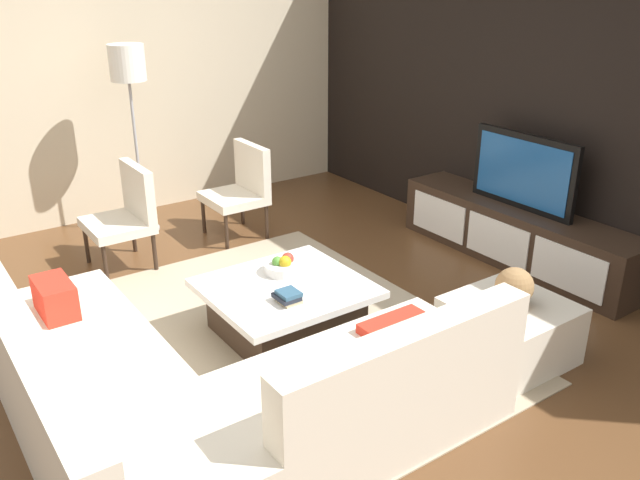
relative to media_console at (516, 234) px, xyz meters
name	(u,v)px	position (x,y,z in m)	size (l,w,h in m)	color
ground_plane	(282,343)	(0.00, -2.40, -0.25)	(14.00, 14.00, 0.00)	brown
feature_wall_back	(556,98)	(0.00, 0.30, 1.15)	(6.40, 0.12, 2.80)	black
side_wall_left	(125,75)	(-3.20, -2.20, 1.15)	(0.12, 5.20, 2.80)	beige
area_rug	(274,337)	(-0.10, -2.40, -0.24)	(3.10, 2.44, 0.01)	tan
media_console	(516,234)	(0.00, 0.00, 0.00)	(2.28, 0.49, 0.50)	#332319
television	(523,172)	(0.00, 0.00, 0.57)	(1.02, 0.06, 0.64)	black
sectional_couch	(199,391)	(0.53, -3.26, 0.02)	(2.47, 2.42, 0.78)	beige
coffee_table	(286,308)	(-0.10, -2.30, -0.05)	(0.97, 1.06, 0.38)	#332319
accent_chair_near	(127,211)	(-1.87, -2.76, 0.24)	(0.58, 0.50, 0.87)	#332319
floor_lamp	(128,75)	(-2.57, -2.38, 1.25)	(0.32, 0.32, 1.77)	#A5A5AA
ottoman	(509,330)	(1.00, -1.26, -0.05)	(0.70, 0.70, 0.40)	beige
fruit_bowl	(284,266)	(-0.28, -2.19, 0.18)	(0.28, 0.28, 0.13)	silver
accent_chair_far	(242,185)	(-1.92, -1.63, 0.24)	(0.55, 0.51, 0.87)	#332319
decorative_ball	(514,286)	(1.00, -1.26, 0.27)	(0.25, 0.25, 0.25)	#997247
book_stack	(288,297)	(0.12, -2.42, 0.17)	(0.17, 0.15, 0.08)	#CCB78C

